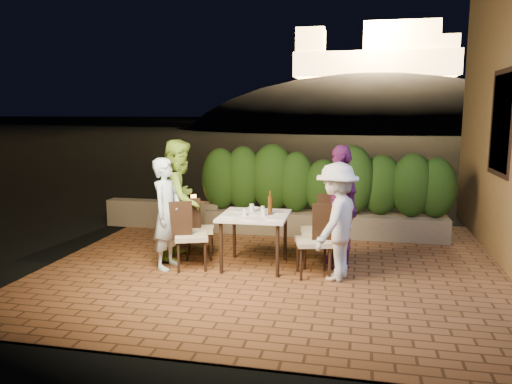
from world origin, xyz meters
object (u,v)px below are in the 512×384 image
(chair_left_front, at_px, (191,235))
(diner_blue, at_px, (167,214))
(chair_left_back, at_px, (199,228))
(parapet_lamp, at_px, (194,198))
(bowl, at_px, (253,209))
(chair_right_front, at_px, (314,240))
(beer_bottle, at_px, (270,203))
(chair_right_back, at_px, (318,230))
(dining_table, at_px, (255,241))
(diner_green, at_px, (180,199))
(diner_purple, at_px, (340,206))
(diner_white, at_px, (337,221))

(chair_left_front, bearing_deg, diner_blue, 166.70)
(chair_left_front, distance_m, chair_left_back, 0.52)
(chair_left_back, height_order, parapet_lamp, chair_left_back)
(parapet_lamp, bearing_deg, bowl, -49.23)
(chair_right_front, bearing_deg, beer_bottle, -37.77)
(bowl, xyz_separation_m, diner_blue, (-1.10, -0.57, 0.00))
(chair_right_front, height_order, diner_blue, diner_blue)
(chair_left_back, distance_m, chair_right_back, 1.76)
(dining_table, relative_size, parapet_lamp, 6.63)
(dining_table, relative_size, chair_left_back, 1.03)
(dining_table, bearing_deg, chair_right_front, -15.44)
(diner_blue, relative_size, diner_green, 0.88)
(chair_left_front, relative_size, chair_left_back, 1.05)
(beer_bottle, bearing_deg, diner_green, 172.28)
(chair_left_back, xyz_separation_m, diner_blue, (-0.28, -0.56, 0.32))
(beer_bottle, relative_size, diner_green, 0.19)
(bowl, relative_size, chair_left_back, 0.20)
(bowl, relative_size, chair_right_front, 0.18)
(bowl, relative_size, chair_left_front, 0.19)
(dining_table, distance_m, diner_purple, 1.30)
(bowl, relative_size, diner_blue, 0.12)
(diner_purple, bearing_deg, diner_blue, -97.01)
(dining_table, xyz_separation_m, bowl, (-0.08, 0.27, 0.40))
(dining_table, height_order, chair_left_back, chair_left_back)
(diner_purple, height_order, parapet_lamp, diner_purple)
(chair_left_back, distance_m, diner_purple, 2.10)
(bowl, bearing_deg, diner_white, -24.36)
(dining_table, bearing_deg, diner_purple, 15.46)
(bowl, relative_size, parapet_lamp, 1.28)
(beer_bottle, distance_m, bowl, 0.39)
(bowl, relative_size, diner_white, 0.12)
(dining_table, relative_size, diner_green, 0.53)
(chair_left_back, height_order, diner_green, diner_green)
(diner_white, bearing_deg, diner_green, -82.51)
(beer_bottle, relative_size, diner_white, 0.22)
(chair_right_back, xyz_separation_m, diner_green, (-2.04, -0.02, 0.37))
(beer_bottle, height_order, chair_left_front, beer_bottle)
(parapet_lamp, bearing_deg, diner_green, -76.75)
(diner_white, distance_m, parapet_lamp, 3.60)
(chair_left_front, bearing_deg, chair_right_back, -4.46)
(chair_left_back, xyz_separation_m, chair_right_front, (1.74, -0.49, 0.04))
(dining_table, xyz_separation_m, diner_green, (-1.18, 0.23, 0.51))
(beer_bottle, xyz_separation_m, chair_right_back, (0.65, 0.20, -0.40))
(diner_green, relative_size, diner_white, 1.15)
(chair_right_back, xyz_separation_m, parapet_lamp, (-2.46, 1.79, 0.06))
(bowl, height_order, chair_right_back, chair_right_back)
(diner_white, height_order, diner_purple, diner_purple)
(dining_table, xyz_separation_m, beer_bottle, (0.21, 0.04, 0.54))
(chair_left_front, relative_size, parapet_lamp, 6.80)
(chair_right_front, distance_m, diner_blue, 2.04)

